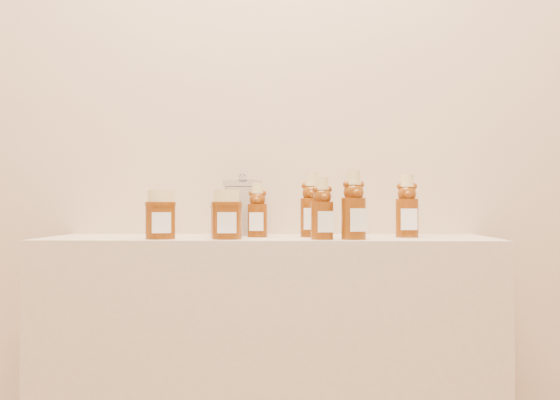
# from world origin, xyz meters

# --- Properties ---
(wall_back) EXTENTS (3.50, 0.02, 2.70)m
(wall_back) POSITION_xyz_m (0.00, 1.75, 1.35)
(wall_back) COLOR tan
(wall_back) RESTS_ON ground
(bear_bottle_back_left) EXTENTS (0.06, 0.06, 0.17)m
(bear_bottle_back_left) POSITION_xyz_m (-0.03, 1.54, 0.98)
(bear_bottle_back_left) COLOR #592507
(bear_bottle_back_left) RESTS_ON display_table
(bear_bottle_back_mid) EXTENTS (0.07, 0.07, 0.19)m
(bear_bottle_back_mid) POSITION_xyz_m (0.12, 1.56, 1.00)
(bear_bottle_back_mid) COLOR #592507
(bear_bottle_back_mid) RESTS_ON display_table
(bear_bottle_back_right) EXTENTS (0.07, 0.07, 0.19)m
(bear_bottle_back_right) POSITION_xyz_m (0.37, 1.55, 1.00)
(bear_bottle_back_right) COLOR #592507
(bear_bottle_back_right) RESTS_ON display_table
(bear_bottle_front_left) EXTENTS (0.07, 0.07, 0.18)m
(bear_bottle_front_left) POSITION_xyz_m (0.14, 1.42, 0.99)
(bear_bottle_front_left) COLOR #592507
(bear_bottle_front_left) RESTS_ON display_table
(bear_bottle_front_right) EXTENTS (0.08, 0.08, 0.19)m
(bear_bottle_front_right) POSITION_xyz_m (0.22, 1.42, 1.00)
(bear_bottle_front_right) COLOR #592507
(bear_bottle_front_right) RESTS_ON display_table
(honey_jar_left) EXTENTS (0.10, 0.10, 0.12)m
(honey_jar_left) POSITION_xyz_m (-0.27, 1.43, 0.96)
(honey_jar_left) COLOR #592507
(honey_jar_left) RESTS_ON display_table
(honey_jar_back) EXTENTS (0.09, 0.09, 0.12)m
(honey_jar_back) POSITION_xyz_m (-0.12, 1.56, 0.96)
(honey_jar_back) COLOR #592507
(honey_jar_back) RESTS_ON display_table
(honey_jar_front) EXTENTS (0.09, 0.09, 0.13)m
(honey_jar_front) POSITION_xyz_m (-0.10, 1.43, 0.96)
(honey_jar_front) COLOR #592507
(honey_jar_front) RESTS_ON display_table
(glass_canister) EXTENTS (0.15, 0.15, 0.17)m
(glass_canister) POSITION_xyz_m (-0.08, 1.65, 0.99)
(glass_canister) COLOR white
(glass_canister) RESTS_ON display_table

